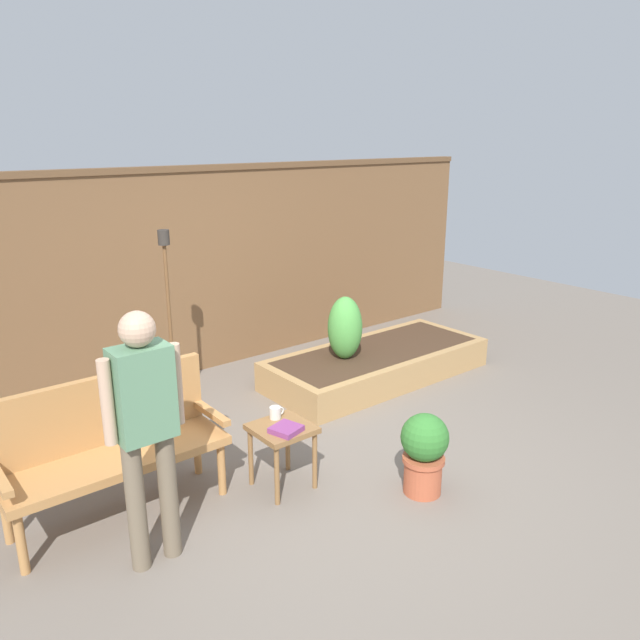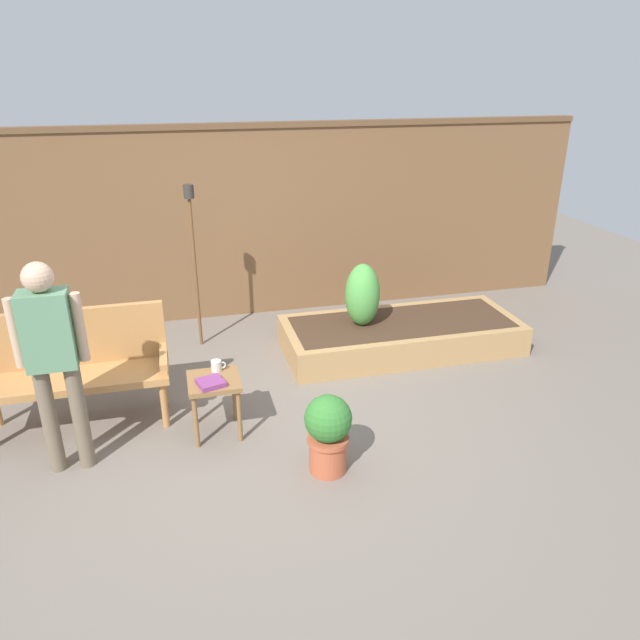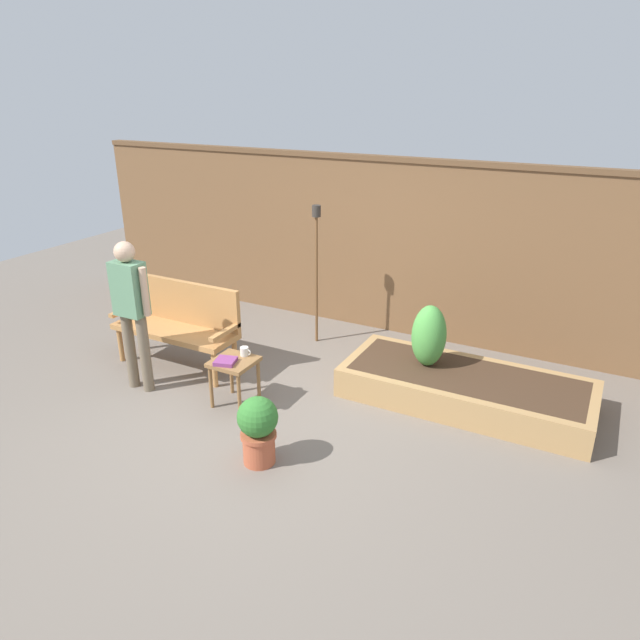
% 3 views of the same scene
% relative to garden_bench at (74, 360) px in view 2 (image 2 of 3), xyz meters
% --- Properties ---
extents(ground_plane, '(14.00, 14.00, 0.00)m').
position_rel_garden_bench_xyz_m(ground_plane, '(1.45, -0.59, -0.54)').
color(ground_plane, '#70665B').
extents(fence_back, '(8.40, 0.14, 2.16)m').
position_rel_garden_bench_xyz_m(fence_back, '(1.45, 2.01, 0.55)').
color(fence_back, brown).
rests_on(fence_back, ground_plane).
extents(garden_bench, '(1.44, 0.48, 0.94)m').
position_rel_garden_bench_xyz_m(garden_bench, '(0.00, 0.00, 0.00)').
color(garden_bench, '#B77F47').
rests_on(garden_bench, ground_plane).
extents(side_table, '(0.40, 0.40, 0.48)m').
position_rel_garden_bench_xyz_m(side_table, '(1.05, -0.46, -0.15)').
color(side_table, olive).
rests_on(side_table, ground_plane).
extents(cup_on_table, '(0.12, 0.08, 0.09)m').
position_rel_garden_bench_xyz_m(cup_on_table, '(1.09, -0.33, -0.02)').
color(cup_on_table, silver).
rests_on(cup_on_table, side_table).
extents(book_on_table, '(0.23, 0.23, 0.04)m').
position_rel_garden_bench_xyz_m(book_on_table, '(1.03, -0.55, -0.05)').
color(book_on_table, '#7F3875').
rests_on(book_on_table, side_table).
extents(potted_boxwood, '(0.34, 0.34, 0.60)m').
position_rel_garden_bench_xyz_m(potted_boxwood, '(1.78, -1.15, -0.21)').
color(potted_boxwood, '#B75638').
rests_on(potted_boxwood, ground_plane).
extents(raised_planter_bed, '(2.40, 1.00, 0.30)m').
position_rel_garden_bench_xyz_m(raised_planter_bed, '(3.04, 0.62, -0.39)').
color(raised_planter_bed, '#AD8451').
rests_on(raised_planter_bed, ground_plane).
extents(shrub_near_bench, '(0.34, 0.34, 0.64)m').
position_rel_garden_bench_xyz_m(shrub_near_bench, '(2.62, 0.66, 0.07)').
color(shrub_near_bench, brown).
rests_on(shrub_near_bench, raised_planter_bed).
extents(tiki_torch, '(0.10, 0.10, 1.67)m').
position_rel_garden_bench_xyz_m(tiki_torch, '(1.05, 1.24, 0.60)').
color(tiki_torch, brown).
rests_on(tiki_torch, ground_plane).
extents(person_by_bench, '(0.47, 0.20, 1.56)m').
position_rel_garden_bench_xyz_m(person_by_bench, '(-0.01, -0.65, 0.39)').
color(person_by_bench, '#70604C').
rests_on(person_by_bench, ground_plane).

